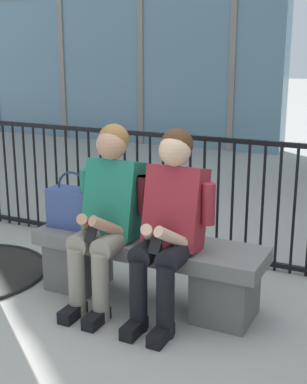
% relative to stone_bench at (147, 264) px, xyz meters
% --- Properties ---
extents(ground_plane, '(60.00, 60.00, 0.00)m').
position_rel_stone_bench_xyz_m(ground_plane, '(0.00, 0.00, -0.27)').
color(ground_plane, '#9E9B93').
extents(stone_bench, '(1.60, 0.44, 0.45)m').
position_rel_stone_bench_xyz_m(stone_bench, '(0.00, 0.00, 0.00)').
color(stone_bench, slate).
rests_on(stone_bench, ground).
extents(seated_person_with_phone, '(0.52, 0.66, 1.21)m').
position_rel_stone_bench_xyz_m(seated_person_with_phone, '(-0.22, -0.13, 0.38)').
color(seated_person_with_phone, gray).
rests_on(seated_person_with_phone, ground).
extents(seated_person_companion, '(0.52, 0.66, 1.21)m').
position_rel_stone_bench_xyz_m(seated_person_companion, '(0.22, -0.13, 0.38)').
color(seated_person_companion, black).
rests_on(seated_person_companion, ground).
extents(handbag_on_bench, '(0.35, 0.18, 0.41)m').
position_rel_stone_bench_xyz_m(handbag_on_bench, '(-0.58, -0.01, 0.33)').
color(handbag_on_bench, '#33477F').
rests_on(handbag_on_bench, stone_bench).
extents(plaza_railing, '(8.61, 0.04, 1.02)m').
position_rel_stone_bench_xyz_m(plaza_railing, '(-0.00, 0.89, 0.24)').
color(plaza_railing, black).
rests_on(plaza_railing, ground).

